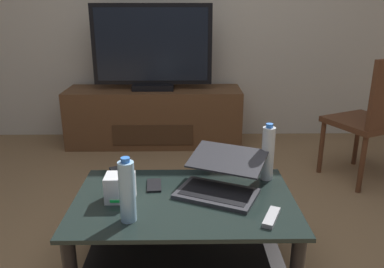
% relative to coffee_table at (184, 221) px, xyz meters
% --- Properties ---
extents(coffee_table, '(1.03, 0.67, 0.39)m').
position_rel_coffee_table_xyz_m(coffee_table, '(0.00, 0.00, 0.00)').
color(coffee_table, black).
rests_on(coffee_table, ground).
extents(media_cabinet, '(1.58, 0.46, 0.52)m').
position_rel_coffee_table_xyz_m(media_cabinet, '(-0.29, 1.84, -0.01)').
color(media_cabinet, brown).
rests_on(media_cabinet, ground).
extents(television, '(1.05, 0.20, 0.74)m').
position_rel_coffee_table_xyz_m(television, '(-0.29, 1.82, 0.61)').
color(television, black).
rests_on(television, media_cabinet).
extents(dining_chair, '(0.59, 0.59, 0.92)m').
position_rel_coffee_table_xyz_m(dining_chair, '(1.34, 0.98, 0.24)').
color(dining_chair, '#59331E').
rests_on(dining_chair, ground).
extents(laptop, '(0.49, 0.50, 0.17)m').
position_rel_coffee_table_xyz_m(laptop, '(0.18, 0.08, 0.18)').
color(laptop, '#333338').
rests_on(laptop, coffee_table).
extents(router_box, '(0.13, 0.11, 0.12)m').
position_rel_coffee_table_xyz_m(router_box, '(-0.29, -0.01, 0.18)').
color(router_box, silver).
rests_on(router_box, coffee_table).
extents(water_bottle_near, '(0.07, 0.07, 0.30)m').
position_rel_coffee_table_xyz_m(water_bottle_near, '(0.43, 0.21, 0.27)').
color(water_bottle_near, silver).
rests_on(water_bottle_near, coffee_table).
extents(water_bottle_far, '(0.07, 0.07, 0.28)m').
position_rel_coffee_table_xyz_m(water_bottle_far, '(-0.23, -0.19, 0.26)').
color(water_bottle_far, '#99C6E5').
rests_on(water_bottle_far, coffee_table).
extents(cell_phone, '(0.08, 0.15, 0.01)m').
position_rel_coffee_table_xyz_m(cell_phone, '(-0.15, 0.13, 0.13)').
color(cell_phone, black).
rests_on(cell_phone, coffee_table).
extents(tv_remote, '(0.11, 0.16, 0.02)m').
position_rel_coffee_table_xyz_m(tv_remote, '(-0.36, 0.26, 0.13)').
color(tv_remote, '#2D2D30').
rests_on(tv_remote, coffee_table).
extents(soundbar_remote, '(0.11, 0.16, 0.02)m').
position_rel_coffee_table_xyz_m(soundbar_remote, '(0.37, -0.19, 0.13)').
color(soundbar_remote, '#99999E').
rests_on(soundbar_remote, coffee_table).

